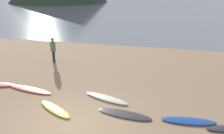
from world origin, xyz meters
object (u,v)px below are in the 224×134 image
at_px(person_0, 53,48).
at_px(surfboard_6, 188,121).
at_px(surfboard_2, 30,89).
at_px(surfboard_3, 55,109).
at_px(surfboard_4, 106,98).
at_px(surfboard_5, 125,114).

bearing_deg(person_0, surfboard_6, 166.75).
height_order(surfboard_2, surfboard_3, surfboard_3).
bearing_deg(surfboard_4, surfboard_6, 2.21).
distance_m(surfboard_4, surfboard_6, 3.50).
bearing_deg(surfboard_5, surfboard_3, -165.73).
height_order(surfboard_3, surfboard_6, surfboard_3).
distance_m(surfboard_2, surfboard_4, 3.73).
xyz_separation_m(surfboard_4, surfboard_6, (3.34, -1.03, -0.01)).
relative_size(surfboard_4, surfboard_5, 1.00).
bearing_deg(surfboard_3, surfboard_2, 175.67).
relative_size(surfboard_2, person_0, 1.57).
bearing_deg(surfboard_4, surfboard_2, -161.43).
bearing_deg(surfboard_6, surfboard_4, 157.90).
bearing_deg(surfboard_3, surfboard_5, 37.06).
height_order(surfboard_4, surfboard_5, surfboard_4).
xyz_separation_m(surfboard_4, person_0, (-4.47, 4.08, 0.88)).
height_order(surfboard_3, person_0, person_0).
bearing_deg(surfboard_4, surfboard_5, -28.10).
xyz_separation_m(surfboard_6, person_0, (-7.81, 5.10, 0.89)).
relative_size(surfboard_6, person_0, 1.24).
height_order(surfboard_3, surfboard_4, surfboard_4).
relative_size(surfboard_5, person_0, 1.35).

